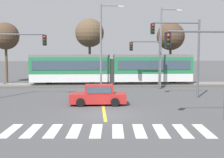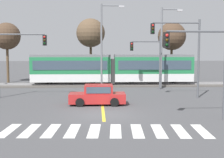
% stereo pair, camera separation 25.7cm
% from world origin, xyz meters
% --- Properties ---
extents(ground_plane, '(200.00, 200.00, 0.00)m').
position_xyz_m(ground_plane, '(0.00, 0.00, 0.00)').
color(ground_plane, '#474749').
extents(track_bed, '(120.00, 4.00, 0.18)m').
position_xyz_m(track_bed, '(0.00, 16.47, 0.09)').
color(track_bed, '#56514C').
rests_on(track_bed, ground).
extents(rail_near, '(120.00, 0.08, 0.10)m').
position_xyz_m(rail_near, '(0.00, 15.75, 0.23)').
color(rail_near, '#939399').
rests_on(rail_near, track_bed).
extents(rail_far, '(120.00, 0.08, 0.10)m').
position_xyz_m(rail_far, '(0.00, 17.19, 0.23)').
color(rail_far, '#939399').
rests_on(rail_far, track_bed).
extents(light_rail_tram, '(18.50, 2.64, 3.43)m').
position_xyz_m(light_rail_tram, '(1.37, 16.46, 2.05)').
color(light_rail_tram, silver).
rests_on(light_rail_tram, track_bed).
extents(crosswalk_stripe_0, '(0.72, 2.83, 0.01)m').
position_xyz_m(crosswalk_stripe_0, '(-4.94, -3.72, 0.00)').
color(crosswalk_stripe_0, silver).
rests_on(crosswalk_stripe_0, ground).
extents(crosswalk_stripe_1, '(0.72, 2.83, 0.01)m').
position_xyz_m(crosswalk_stripe_1, '(-3.84, -3.78, 0.00)').
color(crosswalk_stripe_1, silver).
rests_on(crosswalk_stripe_1, ground).
extents(crosswalk_stripe_2, '(0.72, 2.83, 0.01)m').
position_xyz_m(crosswalk_stripe_2, '(-2.75, -3.85, 0.00)').
color(crosswalk_stripe_2, silver).
rests_on(crosswalk_stripe_2, ground).
extents(crosswalk_stripe_3, '(0.72, 2.83, 0.01)m').
position_xyz_m(crosswalk_stripe_3, '(-1.65, -3.91, 0.00)').
color(crosswalk_stripe_3, silver).
rests_on(crosswalk_stripe_3, ground).
extents(crosswalk_stripe_4, '(0.72, 2.83, 0.01)m').
position_xyz_m(crosswalk_stripe_4, '(-0.55, -3.98, 0.00)').
color(crosswalk_stripe_4, silver).
rests_on(crosswalk_stripe_4, ground).
extents(crosswalk_stripe_5, '(0.72, 2.83, 0.01)m').
position_xyz_m(crosswalk_stripe_5, '(0.55, -4.04, 0.00)').
color(crosswalk_stripe_5, silver).
rests_on(crosswalk_stripe_5, ground).
extents(crosswalk_stripe_6, '(0.72, 2.83, 0.01)m').
position_xyz_m(crosswalk_stripe_6, '(1.65, -4.11, 0.00)').
color(crosswalk_stripe_6, silver).
rests_on(crosswalk_stripe_6, ground).
extents(crosswalk_stripe_7, '(0.72, 2.83, 0.01)m').
position_xyz_m(crosswalk_stripe_7, '(2.75, -4.17, 0.00)').
color(crosswalk_stripe_7, silver).
rests_on(crosswalk_stripe_7, ground).
extents(crosswalk_stripe_8, '(0.72, 2.83, 0.01)m').
position_xyz_m(crosswalk_stripe_8, '(3.84, -4.24, 0.00)').
color(crosswalk_stripe_8, silver).
rests_on(crosswalk_stripe_8, ground).
extents(crosswalk_stripe_9, '(0.72, 2.83, 0.01)m').
position_xyz_m(crosswalk_stripe_9, '(4.94, -4.30, 0.00)').
color(crosswalk_stripe_9, silver).
rests_on(crosswalk_stripe_9, ground).
extents(lane_centre_line, '(0.20, 16.48, 0.01)m').
position_xyz_m(lane_centre_line, '(0.00, 6.23, 0.00)').
color(lane_centre_line, gold).
rests_on(lane_centre_line, ground).
extents(sedan_crossing, '(4.22, 1.95, 1.52)m').
position_xyz_m(sedan_crossing, '(-0.36, 3.70, 0.70)').
color(sedan_crossing, '#B22323').
rests_on(sedan_crossing, ground).
extents(traffic_light_mid_left, '(4.25, 0.38, 5.96)m').
position_xyz_m(traffic_light_mid_left, '(-7.40, 7.45, 3.94)').
color(traffic_light_mid_left, '#515459').
rests_on(traffic_light_mid_left, ground).
extents(traffic_light_mid_right, '(4.25, 0.38, 6.72)m').
position_xyz_m(traffic_light_mid_right, '(6.94, 6.71, 4.50)').
color(traffic_light_mid_right, '#515459').
rests_on(traffic_light_mid_right, ground).
extents(traffic_light_far_right, '(3.25, 0.38, 5.58)m').
position_xyz_m(traffic_light_far_right, '(5.10, 12.79, 3.61)').
color(traffic_light_far_right, '#515459').
rests_on(traffic_light_far_right, ground).
extents(traffic_light_near_right, '(3.75, 0.38, 5.62)m').
position_xyz_m(traffic_light_near_right, '(5.78, -1.82, 3.73)').
color(traffic_light_near_right, '#515459').
rests_on(traffic_light_near_right, ground).
extents(street_lamp_centre, '(2.50, 0.28, 8.97)m').
position_xyz_m(street_lamp_centre, '(0.32, 13.60, 5.11)').
color(street_lamp_centre, slate).
rests_on(street_lamp_centre, ground).
extents(street_lamp_east, '(2.29, 0.28, 8.65)m').
position_xyz_m(street_lamp_east, '(6.76, 13.82, 4.92)').
color(street_lamp_east, slate).
rests_on(street_lamp_east, ground).
extents(bare_tree_far_west, '(3.39, 3.39, 7.56)m').
position_xyz_m(bare_tree_far_west, '(-11.72, 20.43, 5.83)').
color(bare_tree_far_west, brown).
rests_on(bare_tree_far_west, ground).
extents(bare_tree_west, '(3.77, 3.77, 8.27)m').
position_xyz_m(bare_tree_west, '(-1.23, 21.85, 6.34)').
color(bare_tree_west, brown).
rests_on(bare_tree_west, ground).
extents(bare_tree_east, '(3.72, 3.72, 7.83)m').
position_xyz_m(bare_tree_east, '(9.57, 21.76, 5.93)').
color(bare_tree_east, brown).
rests_on(bare_tree_east, ground).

